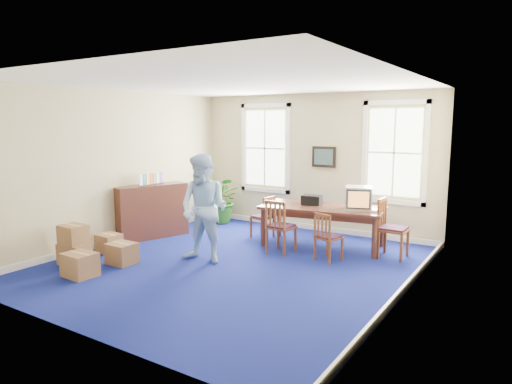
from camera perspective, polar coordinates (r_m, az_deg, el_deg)
The scene contains 25 objects.
floor at distance 8.35m, azimuth -2.82°, elevation -8.98°, with size 6.50×6.50×0.00m, color navy.
ceiling at distance 7.99m, azimuth -3.00°, elevation 13.47°, with size 6.50×6.50×0.00m, color white.
wall_back at distance 10.81m, azimuth 7.12°, elevation 3.66°, with size 6.50×6.50×0.00m, color tan.
wall_front at distance 5.71m, azimuth -22.13°, elevation -1.35°, with size 6.50×6.50×0.00m, color tan.
wall_left at distance 10.04m, azimuth -17.04°, elevation 2.97°, with size 6.50×6.50×0.00m, color tan.
wall_right at distance 6.75m, azimuth 18.36°, elevation 0.30°, with size 6.50×6.50×0.00m, color tan.
baseboard_back at distance 11.03m, azimuth 6.90°, elevation -4.35°, with size 6.00×0.04×0.12m, color white.
baseboard_left at distance 10.28m, azimuth -16.55°, elevation -5.61°, with size 0.04×6.50×0.12m, color white.
baseboard_right at distance 7.13m, azimuth 17.52°, elevation -12.01°, with size 0.04×6.50×0.12m, color white.
window_left at distance 11.39m, azimuth 1.16°, elevation 5.49°, with size 1.40×0.12×2.20m, color white, non-canonical shape.
window_right at distance 10.11m, azimuth 16.91°, elevation 4.72°, with size 1.40×0.12×2.20m, color white, non-canonical shape.
wall_picture at distance 10.63m, azimuth 8.48°, elevation 4.36°, with size 0.58×0.06×0.48m, color black, non-canonical shape.
conference_table at distance 9.49m, azimuth 8.31°, elevation -4.28°, with size 2.46×1.12×0.84m, color #492218, non-canonical shape.
crt_tv at distance 9.16m, azimuth 12.69°, elevation -0.75°, with size 0.50×0.55×0.46m, color #B7B7BC, non-canonical shape.
game_console at distance 9.03m, azimuth 14.53°, elevation -2.25°, with size 0.16×0.19×0.05m, color white.
equipment_bag at distance 9.56m, azimuth 6.99°, elevation -0.99°, with size 0.40×0.26×0.20m, color black.
chair_near_left at distance 8.96m, azimuth 3.17°, elevation -4.27°, with size 0.47×0.47×1.05m, color brown, non-canonical shape.
chair_near_right at distance 8.54m, azimuth 9.09°, elevation -5.52°, with size 0.41×0.41×0.90m, color brown, non-canonical shape.
chair_end_left at distance 10.15m, azimuth 0.80°, elevation -3.08°, with size 0.42×0.42×0.93m, color brown, non-canonical shape.
chair_end_right at distance 8.99m, azimuth 16.83°, elevation -4.38°, with size 0.50×0.50×1.12m, color brown, non-canonical shape.
man at distance 8.29m, azimuth -6.51°, elevation -2.10°, with size 0.97×0.75×1.98m, color #9ABEE8.
credenza at distance 10.35m, azimuth -12.93°, elevation -2.13°, with size 0.46×1.61×1.26m, color #492218.
brochure_rack at distance 10.22m, azimuth -12.98°, elevation 2.10°, with size 0.11×0.62×0.27m, color #99999E, non-canonical shape.
potted_plant at distance 11.59m, azimuth -4.28°, elevation -0.97°, with size 1.07×0.93×1.19m, color #1C5814.
cardboard_boxes at distance 8.78m, azimuth -20.58°, elevation -6.09°, with size 1.32×1.32×0.76m, color olive, non-canonical shape.
Camera 1 is at (4.61, -6.49, 2.53)m, focal length 32.00 mm.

